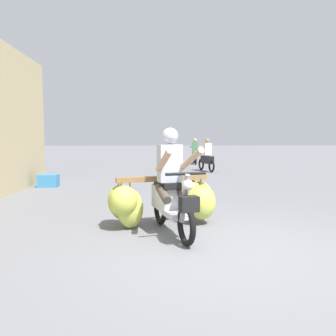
{
  "coord_description": "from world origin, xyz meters",
  "views": [
    {
      "loc": [
        -1.05,
        -4.15,
        1.43
      ],
      "look_at": [
        -0.71,
        1.9,
        0.9
      ],
      "focal_mm": 37.0,
      "sensor_mm": 36.0,
      "label": 1
    }
  ],
  "objects_px": {
    "motorbike_main_loaded": "(166,198)",
    "produce_crate": "(48,181)",
    "motorbike_distant_ahead_right": "(195,154)",
    "motorbike_distant_ahead_left": "(207,158)"
  },
  "relations": [
    {
      "from": "motorbike_main_loaded",
      "to": "produce_crate",
      "type": "height_order",
      "value": "motorbike_main_loaded"
    },
    {
      "from": "motorbike_distant_ahead_left",
      "to": "motorbike_distant_ahead_right",
      "type": "relative_size",
      "value": 0.98
    },
    {
      "from": "motorbike_distant_ahead_right",
      "to": "motorbike_main_loaded",
      "type": "bearing_deg",
      "value": -99.52
    },
    {
      "from": "motorbike_main_loaded",
      "to": "produce_crate",
      "type": "distance_m",
      "value": 5.77
    },
    {
      "from": "motorbike_main_loaded",
      "to": "motorbike_distant_ahead_right",
      "type": "xyz_separation_m",
      "value": [
        2.24,
        13.35,
        0.09
      ]
    },
    {
      "from": "produce_crate",
      "to": "motorbike_distant_ahead_left",
      "type": "bearing_deg",
      "value": 39.25
    },
    {
      "from": "motorbike_distant_ahead_left",
      "to": "produce_crate",
      "type": "bearing_deg",
      "value": -140.75
    },
    {
      "from": "motorbike_distant_ahead_left",
      "to": "motorbike_main_loaded",
      "type": "bearing_deg",
      "value": -103.47
    },
    {
      "from": "motorbike_distant_ahead_right",
      "to": "produce_crate",
      "type": "relative_size",
      "value": 2.9
    },
    {
      "from": "motorbike_main_loaded",
      "to": "motorbike_distant_ahead_right",
      "type": "distance_m",
      "value": 13.54
    }
  ]
}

